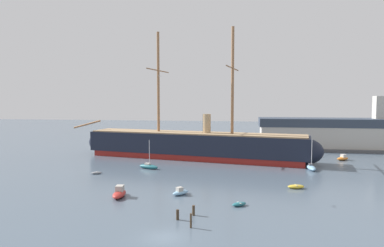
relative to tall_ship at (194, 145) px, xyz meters
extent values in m
plane|color=#4C5B6B|center=(3.97, -48.10, -3.42)|extent=(400.00, 400.00, 0.00)
cube|color=maroon|center=(0.00, 0.00, -2.73)|extent=(53.49, 17.00, 1.38)
cube|color=black|center=(0.00, 0.00, 0.42)|extent=(55.72, 17.71, 4.92)
ellipsoid|color=black|center=(-24.97, 4.40, -0.27)|extent=(11.06, 9.05, 6.30)
ellipsoid|color=black|center=(24.97, -4.40, -0.27)|extent=(11.06, 9.05, 6.30)
cube|color=#9E7F5B|center=(0.00, 0.00, 3.03)|extent=(54.52, 16.87, 0.30)
cylinder|color=#936642|center=(-9.50, 1.67, 15.68)|extent=(0.69, 0.69, 25.59)
cylinder|color=#936642|center=(-9.50, 1.67, 18.75)|extent=(2.57, 13.08, 0.28)
cylinder|color=#936642|center=(9.50, -1.67, 15.68)|extent=(0.69, 0.69, 25.59)
cylinder|color=#936642|center=(9.50, -1.67, 18.75)|extent=(2.57, 13.08, 0.28)
cylinder|color=#936642|center=(-31.07, 5.48, 4.47)|extent=(8.67, 2.00, 2.62)
cylinder|color=tan|center=(3.26, -0.57, 5.34)|extent=(1.97, 1.97, 4.92)
ellipsoid|color=#B22D28|center=(-6.17, -34.76, -2.94)|extent=(2.07, 4.23, 0.95)
cube|color=#B2ADA3|center=(-6.20, -34.48, -2.18)|extent=(1.22, 1.35, 0.95)
ellipsoid|color=#236670|center=(11.72, -36.22, -3.16)|extent=(2.37, 2.09, 0.52)
cube|color=beige|center=(11.72, -36.22, -2.96)|extent=(0.65, 0.79, 0.08)
ellipsoid|color=#7FB2D6|center=(2.70, -32.06, -3.08)|extent=(2.80, 3.01, 0.68)
cube|color=#B2ADA3|center=(2.57, -32.21, -2.54)|extent=(1.18, 1.19, 0.68)
ellipsoid|color=gray|center=(-16.50, -20.31, -3.19)|extent=(2.18, 1.60, 0.47)
cube|color=beige|center=(-16.50, -20.31, -3.01)|extent=(0.47, 0.75, 0.07)
ellipsoid|color=gold|center=(20.90, -25.55, -3.10)|extent=(2.92, 1.69, 0.65)
cube|color=#B2ADA3|center=(20.90, -25.55, -2.85)|extent=(0.44, 1.05, 0.10)
ellipsoid|color=#236670|center=(-7.74, -13.74, -2.97)|extent=(4.93, 2.98, 0.90)
cube|color=#B2ADA3|center=(-7.96, -13.65, -2.47)|extent=(1.38, 1.14, 0.47)
cylinder|color=silver|center=(-7.52, -13.82, 0.02)|extent=(0.12, 0.12, 5.44)
ellipsoid|color=#7FB2D6|center=(26.33, -9.60, -2.94)|extent=(1.69, 5.09, 0.96)
cube|color=#4C4C51|center=(26.32, -9.35, -2.40)|extent=(0.87, 1.29, 0.50)
cylinder|color=silver|center=(26.34, -9.85, 0.24)|extent=(0.13, 0.13, 5.79)
ellipsoid|color=#7FB2D6|center=(-25.33, 4.85, -3.14)|extent=(1.49, 2.50, 0.55)
cube|color=beige|center=(-25.33, 4.85, -2.94)|extent=(0.89, 0.39, 0.09)
ellipsoid|color=orange|center=(36.15, 3.25, -3.02)|extent=(3.67, 3.17, 0.81)
cube|color=beige|center=(36.35, 3.39, -2.37)|extent=(1.41, 1.38, 0.81)
ellipsoid|color=silver|center=(4.53, 14.28, -3.12)|extent=(2.50, 2.66, 0.60)
cube|color=#B2ADA3|center=(4.53, 14.28, -2.89)|extent=(0.87, 0.79, 0.09)
cylinder|color=#423323|center=(6.37, -45.03, -2.58)|extent=(0.24, 0.24, 1.67)
cylinder|color=#423323|center=(6.05, -40.87, -2.78)|extent=(0.36, 0.36, 1.28)
cylinder|color=#382B1E|center=(4.37, -42.74, -2.79)|extent=(0.36, 0.36, 1.26)
cube|color=#565659|center=(43.57, 21.68, -3.02)|extent=(57.60, 12.40, 0.80)
cube|color=#BCB7AD|center=(43.57, 21.68, 0.38)|extent=(52.36, 10.34, 6.01)
cube|color=#333D4C|center=(43.57, 21.68, 4.60)|extent=(53.41, 10.54, 2.43)
cube|color=#BCB7AD|center=(51.13, 21.68, 9.11)|extent=(3.20, 3.20, 6.57)
ellipsoid|color=silver|center=(-1.21, -29.13, 15.04)|extent=(0.33, 0.15, 0.11)
sphere|color=silver|center=(-1.01, -29.15, 15.05)|extent=(0.09, 0.09, 0.09)
cube|color=#ADA89E|center=(-1.17, -28.81, 15.06)|extent=(0.18, 0.54, 0.12)
cube|color=#ADA89E|center=(-1.25, -29.45, 15.06)|extent=(0.18, 0.54, 0.12)
camera|label=1|loc=(12.22, -81.77, 11.14)|focal=31.20mm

